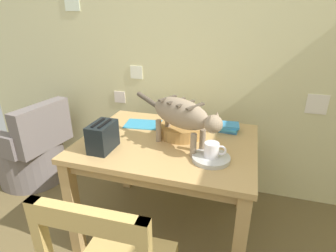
# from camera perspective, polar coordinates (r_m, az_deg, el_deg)

# --- Properties ---
(wall_rear) EXTENTS (4.48, 0.11, 2.50)m
(wall_rear) POSITION_cam_1_polar(r_m,az_deg,el_deg) (2.25, 7.81, 16.45)
(wall_rear) COLOR beige
(wall_rear) RESTS_ON ground_plane
(dining_table) EXTENTS (1.13, 0.88, 0.72)m
(dining_table) POSITION_cam_1_polar(r_m,az_deg,el_deg) (1.81, -0.00, -5.63)
(dining_table) COLOR tan
(dining_table) RESTS_ON ground_plane
(cat) EXTENTS (0.62, 0.37, 0.31)m
(cat) POSITION_cam_1_polar(r_m,az_deg,el_deg) (1.59, 3.00, 2.39)
(cat) COLOR gray
(cat) RESTS_ON dining_table
(saucer_bowl) EXTENTS (0.22, 0.22, 0.03)m
(saucer_bowl) POSITION_cam_1_polar(r_m,az_deg,el_deg) (1.55, 9.13, -6.78)
(saucer_bowl) COLOR #B5B6B1
(saucer_bowl) RESTS_ON dining_table
(coffee_mug) EXTENTS (0.12, 0.08, 0.08)m
(coffee_mug) POSITION_cam_1_polar(r_m,az_deg,el_deg) (1.52, 9.39, -5.00)
(coffee_mug) COLOR white
(coffee_mug) RESTS_ON saucer_bowl
(magazine) EXTENTS (0.32, 0.22, 0.01)m
(magazine) POSITION_cam_1_polar(r_m,az_deg,el_deg) (2.01, -4.91, 0.36)
(magazine) COLOR teal
(magazine) RESTS_ON dining_table
(book_stack) EXTENTS (0.19, 0.14, 0.06)m
(book_stack) POSITION_cam_1_polar(r_m,az_deg,el_deg) (1.93, 12.13, -0.22)
(book_stack) COLOR #4088D0
(book_stack) RESTS_ON dining_table
(wicker_basket) EXTENTS (0.29, 0.29, 0.08)m
(wicker_basket) POSITION_cam_1_polar(r_m,az_deg,el_deg) (1.81, 2.80, -0.85)
(wicker_basket) COLOR #AF7F42
(wicker_basket) RESTS_ON dining_table
(toaster) EXTENTS (0.12, 0.20, 0.18)m
(toaster) POSITION_cam_1_polar(r_m,az_deg,el_deg) (1.66, -13.73, -2.20)
(toaster) COLOR black
(toaster) RESTS_ON dining_table
(wicker_armchair) EXTENTS (0.63, 0.65, 0.78)m
(wicker_armchair) POSITION_cam_1_polar(r_m,az_deg,el_deg) (2.85, -26.81, -5.20)
(wicker_armchair) COLOR slate
(wicker_armchair) RESTS_ON ground_plane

